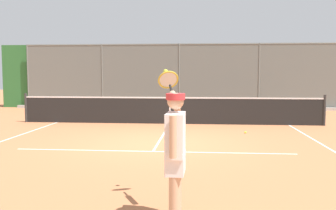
# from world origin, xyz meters

# --- Properties ---
(ground_plane) EXTENTS (60.00, 60.00, 0.00)m
(ground_plane) POSITION_xyz_m (0.00, 0.00, 0.00)
(ground_plane) COLOR #B76B42
(court_line_markings) EXTENTS (8.39, 8.65, 0.01)m
(court_line_markings) POSITION_xyz_m (0.00, 1.35, 0.00)
(court_line_markings) COLOR white
(court_line_markings) RESTS_ON ground
(fence_backdrop) EXTENTS (18.80, 1.37, 3.29)m
(fence_backdrop) POSITION_xyz_m (0.00, -9.94, 1.63)
(fence_backdrop) COLOR slate
(fence_backdrop) RESTS_ON ground
(tennis_net) EXTENTS (10.78, 0.09, 1.07)m
(tennis_net) POSITION_xyz_m (0.00, -3.77, 0.49)
(tennis_net) COLOR #2D2D2D
(tennis_net) RESTS_ON ground
(tennis_player) EXTENTS (0.44, 1.35, 1.86)m
(tennis_player) POSITION_xyz_m (-0.79, 4.96, 0.91)
(tennis_player) COLOR navy
(tennis_player) RESTS_ON ground
(tennis_ball_by_sideline) EXTENTS (0.07, 0.07, 0.07)m
(tennis_ball_by_sideline) POSITION_xyz_m (-2.44, -1.84, 0.03)
(tennis_ball_by_sideline) COLOR #CCDB33
(tennis_ball_by_sideline) RESTS_ON ground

